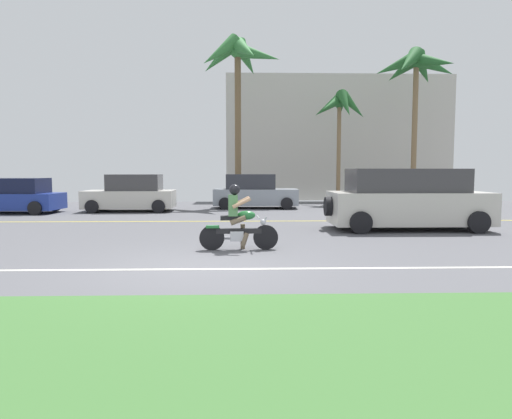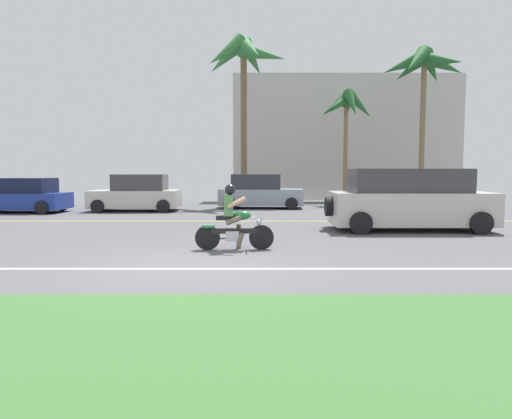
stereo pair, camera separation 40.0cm
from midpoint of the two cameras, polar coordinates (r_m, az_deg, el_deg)
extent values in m
cube|color=#545459|center=(11.62, -6.61, -4.08)|extent=(56.00, 30.00, 0.04)
cube|color=#3D6B33|center=(4.78, -14.21, -16.72)|extent=(56.00, 3.80, 0.06)
cube|color=silver|center=(8.41, -8.52, -7.37)|extent=(50.40, 0.12, 0.01)
cube|color=yellow|center=(16.19, -5.21, -1.46)|extent=(50.40, 0.12, 0.01)
cylinder|color=black|center=(10.33, 0.10, -3.49)|extent=(0.56, 0.11, 0.56)
cylinder|color=black|center=(10.31, -6.64, -3.53)|extent=(0.56, 0.11, 0.56)
cylinder|color=#B7BAC1|center=(10.29, -0.42, -2.22)|extent=(0.25, 0.06, 0.49)
cube|color=black|center=(10.28, -3.27, -2.70)|extent=(1.02, 0.13, 0.11)
cube|color=#B7BAC1|center=(10.29, -3.53, -3.31)|extent=(0.31, 0.20, 0.22)
ellipsoid|color=#236B33|center=(10.24, -2.34, -0.73)|extent=(0.41, 0.22, 0.20)
cube|color=black|center=(10.24, -4.32, -1.05)|extent=(0.46, 0.22, 0.09)
cube|color=#236B33|center=(10.28, -6.55, -2.15)|extent=(0.30, 0.16, 0.06)
cylinder|color=#B7BAC1|center=(10.26, -0.83, -0.95)|extent=(0.06, 0.58, 0.03)
sphere|color=#B7BAC1|center=(10.28, -0.21, -1.56)|extent=(0.13, 0.13, 0.13)
cylinder|color=#B7BAC1|center=(10.42, -4.71, -3.59)|extent=(0.47, 0.08, 0.07)
cube|color=#4C7F4C|center=(10.22, -4.02, 0.51)|extent=(0.22, 0.31, 0.47)
sphere|color=black|center=(10.20, -3.82, 2.50)|extent=(0.24, 0.24, 0.24)
cylinder|color=brown|center=(10.16, -3.37, -1.36)|extent=(0.38, 0.14, 0.23)
cylinder|color=brown|center=(10.34, -3.39, -1.25)|extent=(0.38, 0.14, 0.23)
cylinder|color=brown|center=(10.43, -2.76, -3.38)|extent=(0.11, 0.11, 0.57)
cylinder|color=brown|center=(10.20, -2.52, -3.76)|extent=(0.19, 0.11, 0.32)
cylinder|color=tan|center=(10.03, -2.95, 0.84)|extent=(0.42, 0.10, 0.26)
cylinder|color=tan|center=(10.40, -2.99, 0.98)|extent=(0.42, 0.10, 0.26)
cube|color=beige|center=(14.53, 17.70, 0.20)|extent=(4.68, 1.91, 0.96)
cube|color=#3B3A3D|center=(14.46, 17.44, 3.48)|extent=(3.37, 1.64, 0.70)
cylinder|color=black|center=(13.19, 12.08, -1.60)|extent=(0.64, 0.22, 0.64)
cylinder|color=black|center=(14.35, 25.27, -1.45)|extent=(0.64, 0.22, 0.64)
cylinder|color=black|center=(15.02, 10.41, -0.80)|extent=(0.64, 0.22, 0.64)
cylinder|color=black|center=(16.05, 22.26, -0.73)|extent=(0.64, 0.22, 0.64)
cylinder|color=black|center=(13.92, 8.19, 0.39)|extent=(0.20, 0.58, 0.58)
cube|color=navy|center=(21.96, -28.63, 0.91)|extent=(4.08, 1.94, 0.69)
cube|color=black|center=(21.81, -28.16, 2.64)|extent=(2.39, 1.61, 0.63)
cylinder|color=black|center=(22.07, -24.25, 0.53)|extent=(0.57, 0.21, 0.56)
cylinder|color=black|center=(20.53, -26.34, 0.16)|extent=(0.57, 0.21, 0.56)
cube|color=beige|center=(20.92, -15.98, 1.26)|extent=(3.89, 1.92, 0.76)
cube|color=#3B3A3D|center=(20.84, -15.40, 3.28)|extent=(2.27, 1.62, 0.71)
cylinder|color=black|center=(21.57, -11.83, 0.76)|extent=(0.56, 0.19, 0.56)
cylinder|color=black|center=(22.16, -18.93, 0.71)|extent=(0.56, 0.19, 0.56)
cylinder|color=black|center=(19.78, -12.63, 0.39)|extent=(0.56, 0.19, 0.56)
cylinder|color=black|center=(20.42, -20.32, 0.34)|extent=(0.56, 0.19, 0.56)
cube|color=#8C939E|center=(21.83, -0.53, 1.58)|extent=(4.02, 1.82, 0.76)
cube|color=#2D2F36|center=(21.81, -1.16, 3.50)|extent=(2.35, 1.53, 0.70)
cylinder|color=black|center=(21.09, -4.45, 0.76)|extent=(0.57, 0.20, 0.56)
cylinder|color=black|center=(21.03, 3.31, 0.75)|extent=(0.57, 0.20, 0.56)
cylinder|color=black|center=(22.75, -4.08, 1.06)|extent=(0.57, 0.20, 0.56)
cylinder|color=black|center=(22.70, 3.11, 1.05)|extent=(0.57, 0.20, 0.56)
cylinder|color=brown|center=(25.31, 9.82, 6.90)|extent=(0.22, 0.22, 5.43)
sphere|color=#235B28|center=(25.55, 9.91, 12.99)|extent=(0.57, 0.57, 0.57)
cone|color=#235B28|center=(25.67, 11.58, 12.51)|extent=(1.58, 0.62, 1.61)
cone|color=#235B28|center=(26.26, 9.99, 12.36)|extent=(1.01, 1.85, 1.03)
cone|color=#235B28|center=(25.88, 8.41, 12.49)|extent=(1.73, 1.56, 1.30)
cone|color=#235B28|center=(24.92, 8.92, 12.78)|extent=(1.68, 1.65, 1.19)
cone|color=#235B28|center=(24.85, 10.62, 12.78)|extent=(0.91, 1.61, 1.65)
cylinder|color=brown|center=(23.59, -2.76, 10.03)|extent=(0.32, 0.32, 7.82)
sphere|color=#337538|center=(24.26, -2.80, 19.27)|extent=(0.83, 0.83, 0.83)
cone|color=#337538|center=(24.12, -0.28, 18.75)|extent=(2.43, 1.01, 1.28)
cone|color=#337538|center=(25.08, -1.71, 18.20)|extent=(1.74, 2.45, 1.85)
cone|color=#337538|center=(24.67, -4.98, 18.41)|extent=(2.41, 1.76, 1.95)
cone|color=#337538|center=(23.72, -5.02, 18.97)|extent=(2.37, 1.88, 1.97)
cone|color=#337538|center=(23.29, -1.84, 19.25)|extent=(1.65, 2.50, 1.69)
cylinder|color=brown|center=(25.97, 18.72, 9.01)|extent=(0.28, 0.28, 7.55)
sphere|color=#235B28|center=(26.53, 18.95, 17.17)|extent=(0.73, 0.73, 0.73)
cone|color=#235B28|center=(26.97, 20.95, 16.34)|extent=(2.54, 1.16, 1.53)
cone|color=#235B28|center=(27.43, 19.67, 16.17)|extent=(2.17, 2.38, 1.86)
cone|color=#235B28|center=(27.22, 17.37, 16.32)|extent=(1.72, 2.57, 1.60)
cone|color=#235B28|center=(26.18, 16.69, 16.81)|extent=(2.48, 0.93, 1.62)
cone|color=#235B28|center=(25.53, 18.09, 17.09)|extent=(2.20, 2.36, 1.86)
cone|color=#235B28|center=(25.89, 20.89, 16.84)|extent=(2.05, 2.48, 1.38)
cube|color=#BCB7AD|center=(30.05, 9.37, 8.58)|extent=(13.75, 4.00, 7.54)
camera|label=1|loc=(0.20, -90.97, -0.08)|focal=32.08mm
camera|label=2|loc=(0.20, 89.03, 0.08)|focal=32.08mm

